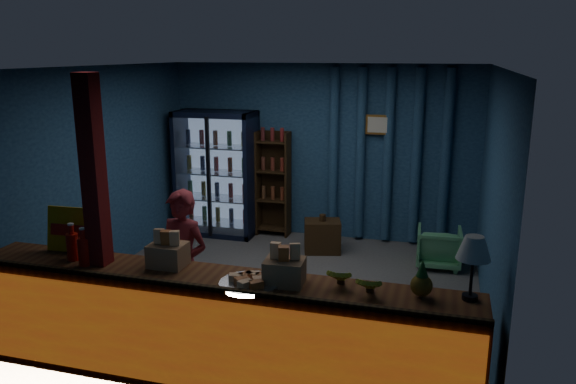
{
  "coord_description": "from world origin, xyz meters",
  "views": [
    {
      "loc": [
        1.81,
        -5.9,
        2.76
      ],
      "look_at": [
        0.17,
        -0.2,
        1.27
      ],
      "focal_mm": 35.0,
      "sensor_mm": 36.0,
      "label": 1
    }
  ],
  "objects_px": {
    "shopkeeper": "(183,265)",
    "pastry_tray": "(249,282)",
    "green_chair": "(439,247)",
    "table_lamp": "(474,250)"
  },
  "relations": [
    {
      "from": "shopkeeper",
      "to": "table_lamp",
      "type": "xyz_separation_m",
      "value": [
        2.63,
        -0.51,
        0.6
      ]
    },
    {
      "from": "pastry_tray",
      "to": "green_chair",
      "type": "bearing_deg",
      "value": 66.82
    },
    {
      "from": "shopkeeper",
      "to": "green_chair",
      "type": "height_order",
      "value": "shopkeeper"
    },
    {
      "from": "green_chair",
      "to": "table_lamp",
      "type": "bearing_deg",
      "value": 92.33
    },
    {
      "from": "shopkeeper",
      "to": "pastry_tray",
      "type": "bearing_deg",
      "value": -27.64
    },
    {
      "from": "shopkeeper",
      "to": "pastry_tray",
      "type": "xyz_separation_m",
      "value": [
        0.95,
        -0.72,
        0.23
      ]
    },
    {
      "from": "shopkeeper",
      "to": "pastry_tray",
      "type": "relative_size",
      "value": 3.01
    },
    {
      "from": "green_chair",
      "to": "shopkeeper",
      "type": "bearing_deg",
      "value": 45.41
    },
    {
      "from": "table_lamp",
      "to": "shopkeeper",
      "type": "bearing_deg",
      "value": 169.04
    },
    {
      "from": "green_chair",
      "to": "pastry_tray",
      "type": "distance_m",
      "value": 3.69
    }
  ]
}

